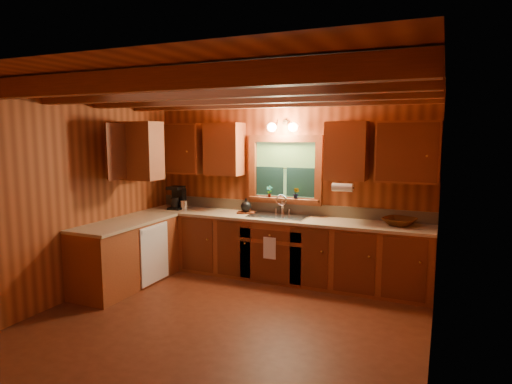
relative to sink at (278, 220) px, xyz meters
The scene contains 20 objects.
room 1.66m from the sink, 90.00° to the right, with size 4.20×4.20×4.20m.
ceiling_beams 2.29m from the sink, 90.00° to the right, with size 4.20×2.54×0.18m.
base_cabinets 0.73m from the sink, 147.14° to the right, with size 4.20×2.22×0.86m.
countertop 0.57m from the sink, 146.97° to the right, with size 4.20×2.24×0.04m.
backsplash 0.31m from the sink, 90.00° to the left, with size 4.20×0.02×0.16m, color tan.
dishwasher_panel 1.79m from the sink, 147.88° to the right, with size 0.02×0.60×0.80m, color white.
upper_cabinets 1.15m from the sink, 162.32° to the right, with size 4.19×1.77×0.78m.
window 0.72m from the sink, 90.00° to the left, with size 1.12×0.08×1.00m.
window_sill 0.34m from the sink, 90.00° to the left, with size 1.06×0.14×0.04m, color brown.
wall_sconce 1.32m from the sink, 90.00° to the left, with size 0.45×0.21×0.17m.
paper_towel_roll 1.06m from the sink, ahead, with size 0.11×0.11×0.27m, color white.
dish_towel 0.48m from the sink, 90.00° to the right, with size 0.18×0.01×0.30m, color white.
sink is the anchor object (origin of this frame).
coffee_maker 1.70m from the sink, behind, with size 0.20×0.26×0.36m.
utensil_crock 1.55m from the sink, behind, with size 0.12×0.12×0.34m.
cutting_board 0.54m from the sink, behind, with size 0.25×0.18×0.02m, color #5C2713.
teakettle 0.55m from the sink, behind, with size 0.16×0.16×0.20m.
wicker_basket 1.65m from the sink, ahead, with size 0.41×0.41×0.10m, color #48230C.
potted_plant_left 0.47m from the sink, 137.93° to the left, with size 0.09×0.06×0.17m, color #5C2713.
potted_plant_right 0.46m from the sink, 45.76° to the left, with size 0.09×0.07×0.16m, color #5C2713.
Camera 1 is at (2.14, -4.16, 2.07)m, focal length 30.78 mm.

